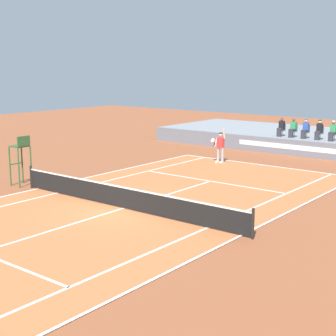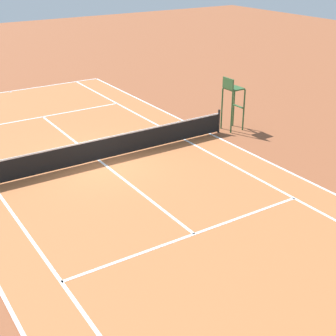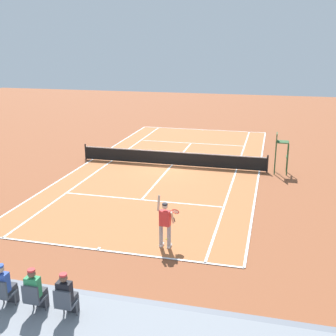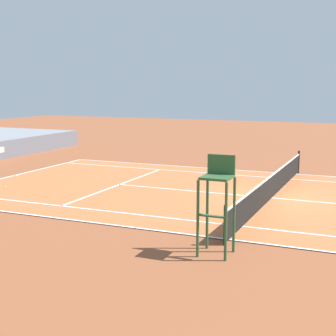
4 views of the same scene
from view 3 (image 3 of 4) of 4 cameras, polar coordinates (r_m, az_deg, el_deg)
ground_plane at (r=27.15m, az=0.51°, el=0.33°), size 80.00×80.00×0.00m
court at (r=27.14m, az=0.51°, el=0.35°), size 11.08×23.88×0.03m
net at (r=27.01m, az=0.51°, el=1.40°), size 11.98×0.10×1.07m
barrier_wall at (r=13.16m, az=-17.03°, el=-16.72°), size 22.90×0.25×1.02m
spectator_seated_0 at (r=11.09m, az=-13.46°, el=-16.35°), size 0.44×0.60×1.27m
spectator_seated_1 at (r=11.47m, az=-17.38°, el=-15.48°), size 0.44×0.60×1.27m
spectator_seated_2 at (r=11.91m, az=-21.08°, el=-14.60°), size 0.44×0.60×1.27m
tennis_player at (r=16.18m, az=-0.37°, el=-7.45°), size 0.79×0.62×2.08m
tennis_ball at (r=17.16m, az=-0.23°, el=-9.53°), size 0.07×0.07×0.07m
umpire_chair at (r=26.05m, az=14.91°, el=2.61°), size 0.77×0.77×2.44m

